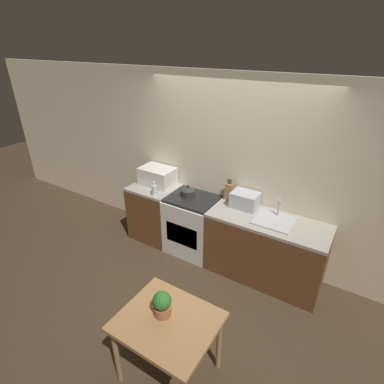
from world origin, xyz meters
TOP-DOWN VIEW (x-y plane):
  - ground_plane at (0.00, 0.00)m, footprint 16.00×16.00m
  - wall_back at (0.00, 0.95)m, footprint 10.00×0.06m
  - counter_left_run at (-1.12, 0.61)m, footprint 0.70×0.62m
  - counter_right_run at (0.71, 0.61)m, footprint 1.52×0.62m
  - stove_range at (-0.41, 0.61)m, footprint 0.72×0.62m
  - kettle at (-0.50, 0.62)m, footprint 0.21×0.21m
  - microwave at (-1.12, 0.71)m, footprint 0.53×0.37m
  - bottle at (-0.94, 0.39)m, footprint 0.07×0.07m
  - knife_block at (0.05, 0.83)m, footprint 0.09×0.08m
  - toaster_oven at (0.32, 0.76)m, footprint 0.35×0.27m
  - sink_basin at (0.78, 0.61)m, footprint 0.47×0.41m
  - dining_table at (0.44, -1.18)m, footprint 0.85×0.73m
  - potted_plant at (0.37, -1.15)m, footprint 0.17×0.17m

SIDE VIEW (x-z plane):
  - ground_plane at x=0.00m, z-range 0.00..0.00m
  - stove_range at x=-0.41m, z-range 0.00..0.90m
  - counter_left_run at x=-1.12m, z-range 0.00..0.90m
  - counter_right_run at x=0.71m, z-range 0.00..0.90m
  - dining_table at x=0.44m, z-range 0.27..1.00m
  - potted_plant at x=0.37m, z-range 0.74..0.98m
  - sink_basin at x=0.78m, z-range 0.80..1.04m
  - kettle at x=-0.50m, z-range 0.88..1.06m
  - bottle at x=-0.94m, z-range 0.88..1.09m
  - toaster_oven at x=0.32m, z-range 0.90..1.11m
  - knife_block at x=0.05m, z-range 0.87..1.19m
  - microwave at x=-1.12m, z-range 0.90..1.17m
  - wall_back at x=0.00m, z-range 0.00..2.60m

